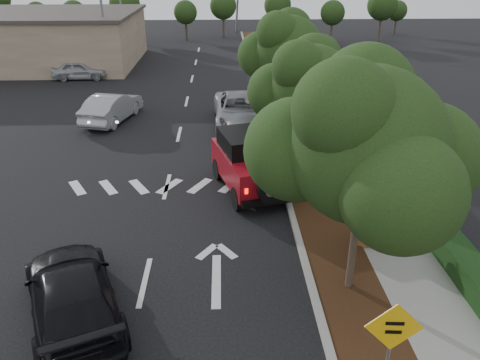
{
  "coord_description": "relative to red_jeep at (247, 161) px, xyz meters",
  "views": [
    {
      "loc": [
        2.26,
        -10.61,
        8.19
      ],
      "look_at": [
        2.78,
        3.0,
        1.67
      ],
      "focal_mm": 35.0,
      "sensor_mm": 36.0,
      "label": 1
    }
  ],
  "objects": [
    {
      "name": "red_jeep",
      "position": [
        0.0,
        0.0,
        0.0
      ],
      "size": [
        2.88,
        4.56,
        2.23
      ],
      "rotation": [
        0.0,
        0.0,
        0.26
      ],
      "color": "black",
      "rests_on": "ground"
    },
    {
      "name": "curb",
      "position": [
        1.45,
        6.22,
        -1.06
      ],
      "size": [
        0.2,
        70.0,
        0.15
      ],
      "primitive_type": "cube",
      "color": "#9E9B93",
      "rests_on": "ground"
    },
    {
      "name": "street_tree_far",
      "position": [
        2.45,
        7.22,
        -1.13
      ],
      "size": [
        3.4,
        3.4,
        5.62
      ],
      "primitive_type": null,
      "color": "black",
      "rests_on": "ground"
    },
    {
      "name": "street_tree_near",
      "position": [
        2.45,
        -6.28,
        -1.13
      ],
      "size": [
        3.8,
        3.8,
        5.92
      ],
      "primitive_type": null,
      "color": "black",
      "rests_on": "ground"
    },
    {
      "name": "light_pole_b",
      "position": [
        -10.65,
        32.22,
        -1.13
      ],
      "size": [
        2.0,
        0.22,
        9.0
      ],
      "primitive_type": null,
      "color": "slate",
      "rests_on": "ground"
    },
    {
      "name": "silver_sedan_oncoming",
      "position": [
        -6.95,
        8.54,
        -0.37
      ],
      "size": [
        2.74,
        4.91,
        1.53
      ],
      "primitive_type": "imported",
      "rotation": [
        0.0,
        0.0,
        2.89
      ],
      "color": "#999BA0",
      "rests_on": "ground"
    },
    {
      "name": "light_pole_a",
      "position": [
        -9.65,
        20.22,
        -1.13
      ],
      "size": [
        2.0,
        0.22,
        9.0
      ],
      "primitive_type": null,
      "color": "slate",
      "rests_on": "ground"
    },
    {
      "name": "street_tree_mid",
      "position": [
        2.45,
        0.72,
        -1.13
      ],
      "size": [
        3.2,
        3.2,
        5.32
      ],
      "primitive_type": null,
      "color": "black",
      "rests_on": "ground"
    },
    {
      "name": "commercial_building",
      "position": [
        -19.15,
        24.22,
        0.87
      ],
      "size": [
        22.0,
        12.0,
        4.0
      ],
      "primitive_type": "cube",
      "color": "#87715D",
      "rests_on": "ground"
    },
    {
      "name": "speed_hump_sign",
      "position": [
        2.25,
        -9.8,
        0.5
      ],
      "size": [
        1.11,
        0.12,
        2.36
      ],
      "rotation": [
        0.0,
        0.0,
        -0.07
      ],
      "color": "slate",
      "rests_on": "ground"
    },
    {
      "name": "sidewalk",
      "position": [
        4.35,
        6.22,
        -1.07
      ],
      "size": [
        2.0,
        70.0,
        0.12
      ],
      "primitive_type": "cube",
      "color": "gray",
      "rests_on": "ground"
    },
    {
      "name": "transmission_tower",
      "position": [
        2.85,
        42.22,
        -1.13
      ],
      "size": [
        7.0,
        4.0,
        28.0
      ],
      "primitive_type": null,
      "color": "slate",
      "rests_on": "ground"
    },
    {
      "name": "hedge",
      "position": [
        5.75,
        6.22,
        -0.73
      ],
      "size": [
        0.8,
        70.0,
        0.8
      ],
      "primitive_type": "cube",
      "color": "black",
      "rests_on": "ground"
    },
    {
      "name": "planting_strip",
      "position": [
        2.45,
        6.22,
        -1.07
      ],
      "size": [
        1.8,
        70.0,
        0.12
      ],
      "primitive_type": "cube",
      "color": "black",
      "rests_on": "ground"
    },
    {
      "name": "terracotta_planter",
      "position": [
        3.45,
        -4.2,
        -0.21
      ],
      "size": [
        0.78,
        0.78,
        1.36
      ],
      "rotation": [
        0.0,
        0.0,
        0.1
      ],
      "color": "brown",
      "rests_on": "ground"
    },
    {
      "name": "ground",
      "position": [
        -3.15,
        -5.78,
        -1.13
      ],
      "size": [
        120.0,
        120.0,
        0.0
      ],
      "primitive_type": "plane",
      "color": "black",
      "rests_on": "ground"
    },
    {
      "name": "parked_suv",
      "position": [
        -11.35,
        18.44,
        -0.46
      ],
      "size": [
        4.03,
        1.84,
        1.34
      ],
      "primitive_type": "imported",
      "rotation": [
        0.0,
        0.0,
        1.64
      ],
      "color": "#A6A8AD",
      "rests_on": "ground"
    },
    {
      "name": "silver_suv_ahead",
      "position": [
        0.05,
        7.46,
        -0.31
      ],
      "size": [
        2.9,
        6.02,
        1.65
      ],
      "primitive_type": "imported",
      "rotation": [
        0.0,
        0.0,
        0.03
      ],
      "color": "#93959A",
      "rests_on": "ground"
    },
    {
      "name": "black_suv_oncoming",
      "position": [
        -4.65,
        -7.14,
        -0.41
      ],
      "size": [
        3.81,
        5.39,
        1.45
      ],
      "primitive_type": "imported",
      "rotation": [
        0.0,
        0.0,
        3.54
      ],
      "color": "black",
      "rests_on": "ground"
    }
  ]
}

